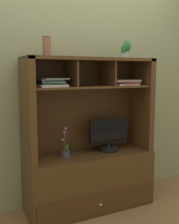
# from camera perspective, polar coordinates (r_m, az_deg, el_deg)

# --- Properties ---
(floor_plane) EXTENTS (6.00, 6.00, 0.02)m
(floor_plane) POSITION_cam_1_polar(r_m,az_deg,el_deg) (3.11, 0.00, -18.92)
(floor_plane) COLOR olive
(floor_plane) RESTS_ON ground
(back_wall) EXTENTS (6.00, 0.02, 2.80)m
(back_wall) POSITION_cam_1_polar(r_m,az_deg,el_deg) (3.01, -2.19, 8.06)
(back_wall) COLOR gray
(back_wall) RESTS_ON ground
(media_console) EXTENTS (1.31, 0.49, 1.55)m
(media_console) POSITION_cam_1_polar(r_m,az_deg,el_deg) (2.93, -0.07, -10.26)
(media_console) COLOR #4E3219
(media_console) RESTS_ON ground
(tv_monitor) EXTENTS (0.43, 0.19, 0.34)m
(tv_monitor) POSITION_cam_1_polar(r_m,az_deg,el_deg) (2.94, 3.92, -5.21)
(tv_monitor) COLOR black
(tv_monitor) RESTS_ON media_console
(potted_orchid) EXTENTS (0.11, 0.11, 0.29)m
(potted_orchid) POSITION_cam_1_polar(r_m,az_deg,el_deg) (2.80, -5.02, -8.04)
(potted_orchid) COLOR #474359
(potted_orchid) RESTS_ON media_console
(magazine_stack_left) EXTENTS (0.33, 0.31, 0.06)m
(magazine_stack_left) POSITION_cam_1_polar(r_m,az_deg,el_deg) (2.94, 6.78, 6.09)
(magazine_stack_left) COLOR beige
(magazine_stack_left) RESTS_ON media_console
(magazine_stack_centre) EXTENTS (0.27, 0.30, 0.08)m
(magazine_stack_centre) POSITION_cam_1_polar(r_m,az_deg,el_deg) (2.59, -7.94, 5.99)
(magazine_stack_centre) COLOR beige
(magazine_stack_centre) RESTS_ON media_console
(potted_succulent) EXTENTS (0.13, 0.13, 0.19)m
(potted_succulent) POSITION_cam_1_polar(r_m,az_deg,el_deg) (3.00, 7.37, 12.37)
(potted_succulent) COLOR #939D9B
(potted_succulent) RESTS_ON media_console
(ceramic_vase) EXTENTS (0.08, 0.08, 0.19)m
(ceramic_vase) POSITION_cam_1_polar(r_m,az_deg,el_deg) (2.64, -8.79, 13.18)
(ceramic_vase) COLOR brown
(ceramic_vase) RESTS_ON media_console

